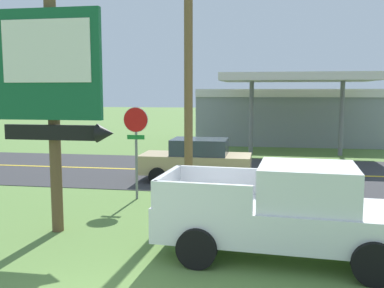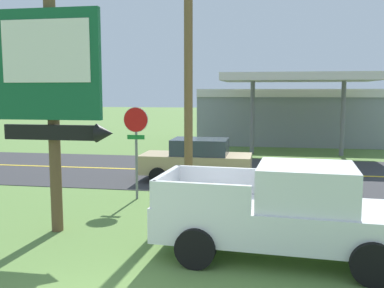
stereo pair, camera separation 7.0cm
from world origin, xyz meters
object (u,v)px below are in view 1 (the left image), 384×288
motel_sign (52,84)px  pickup_white_parked_on_lawn (287,212)px  gas_station (290,114)px  car_tan_mid_lane (197,160)px  stop_sign (136,136)px  utility_pole (188,47)px

motel_sign → pickup_white_parked_on_lawn: 6.08m
gas_station → car_tan_mid_lane: size_ratio=2.86×
motel_sign → car_tan_mid_lane: bearing=70.4°
stop_sign → car_tan_mid_lane: stop_sign is taller
utility_pole → gas_station: (3.95, 16.94, -2.79)m
gas_station → pickup_white_parked_on_lawn: gas_station is taller
motel_sign → pickup_white_parked_on_lawn: (5.44, -0.71, -2.64)m
car_tan_mid_lane → stop_sign: bearing=-115.1°
pickup_white_parked_on_lawn → gas_station: bearing=86.8°
gas_station → stop_sign: bearing=-108.7°
utility_pole → stop_sign: bearing=174.0°
stop_sign → gas_station: size_ratio=0.25×
motel_sign → utility_pole: 4.46m
gas_station → car_tan_mid_lane: (-4.21, -13.63, -1.11)m
utility_pole → pickup_white_parked_on_lawn: 6.24m
gas_station → pickup_white_parked_on_lawn: 21.10m
stop_sign → car_tan_mid_lane: 3.65m
utility_pole → car_tan_mid_lane: bearing=94.5°
motel_sign → car_tan_mid_lane: (2.39, 6.71, -2.77)m
gas_station → pickup_white_parked_on_lawn: size_ratio=2.25×
utility_pole → car_tan_mid_lane: size_ratio=2.11×
stop_sign → car_tan_mid_lane: (1.46, 3.12, -1.20)m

